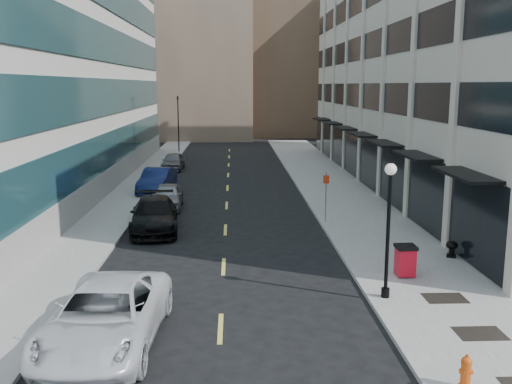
{
  "coord_description": "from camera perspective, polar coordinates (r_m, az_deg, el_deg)",
  "views": [
    {
      "loc": [
        0.43,
        -14.3,
        7.3
      ],
      "look_at": [
        1.43,
        10.54,
        2.61
      ],
      "focal_mm": 40.0,
      "sensor_mm": 36.0,
      "label": 1
    }
  ],
  "objects": [
    {
      "name": "building_right",
      "position": [
        44.51,
        19.94,
        12.24
      ],
      "size": [
        15.3,
        46.5,
        18.25
      ],
      "color": "#B5AB99",
      "rests_on": "ground"
    },
    {
      "name": "ground",
      "position": [
        16.06,
        -3.74,
        -16.37
      ],
      "size": [
        160.0,
        160.0,
        0.0
      ],
      "primitive_type": "plane",
      "color": "black",
      "rests_on": "ground"
    },
    {
      "name": "car_blue_sedan",
      "position": [
        39.61,
        -9.86,
        1.13
      ],
      "size": [
        2.29,
        5.25,
        1.68
      ],
      "primitive_type": "imported",
      "rotation": [
        0.0,
        0.0,
        -0.1
      ],
      "color": "#141D4B",
      "rests_on": "ground"
    },
    {
      "name": "skyline_brown",
      "position": [
        87.18,
        2.82,
        17.05
      ],
      "size": [
        12.0,
        16.0,
        34.0
      ],
      "primitive_type": "cube",
      "color": "brown",
      "rests_on": "ground"
    },
    {
      "name": "skyline_tan_near",
      "position": [
        82.69,
        -5.56,
        15.28
      ],
      "size": [
        14.0,
        18.0,
        28.0
      ],
      "primitive_type": "cube",
      "color": "#8A735A",
      "rests_on": "ground"
    },
    {
      "name": "road_centerline",
      "position": [
        32.14,
        -3.01,
        -2.45
      ],
      "size": [
        0.15,
        68.2,
        0.01
      ],
      "color": "#D8CC4C",
      "rests_on": "ground"
    },
    {
      "name": "sidewalk_left",
      "position": [
        35.73,
        -13.44,
        -1.28
      ],
      "size": [
        3.0,
        80.0,
        0.15
      ],
      "primitive_type": "cube",
      "color": "gray",
      "rests_on": "ground"
    },
    {
      "name": "fire_hydrant",
      "position": [
        15.06,
        20.25,
        -16.55
      ],
      "size": [
        0.35,
        0.35,
        0.88
      ],
      "rotation": [
        0.0,
        0.0,
        -0.15
      ],
      "color": "#F45311",
      "rests_on": "sidewalk_right"
    },
    {
      "name": "grate_far",
      "position": [
        20.74,
        18.37,
        -10.04
      ],
      "size": [
        1.4,
        1.0,
        0.01
      ],
      "primitive_type": "cube",
      "color": "black",
      "rests_on": "sidewalk_right"
    },
    {
      "name": "sidewalk_right",
      "position": [
        35.76,
        9.15,
        -1.11
      ],
      "size": [
        5.0,
        80.0,
        0.15
      ],
      "primitive_type": "cube",
      "color": "gray",
      "rests_on": "ground"
    },
    {
      "name": "trash_bin",
      "position": [
        22.39,
        14.7,
        -6.55
      ],
      "size": [
        0.76,
        0.85,
        1.21
      ],
      "rotation": [
        0.0,
        0.0,
        0.02
      ],
      "color": "red",
      "rests_on": "sidewalk_right"
    },
    {
      "name": "skyline_tan_far",
      "position": [
        93.5,
        -11.46,
        12.74
      ],
      "size": [
        12.0,
        14.0,
        22.0
      ],
      "primitive_type": "cube",
      "color": "#8A735A",
      "rests_on": "ground"
    },
    {
      "name": "car_grey_sedan",
      "position": [
        50.01,
        -8.3,
        3.04
      ],
      "size": [
        1.93,
        4.46,
        1.5
      ],
      "primitive_type": "imported",
      "rotation": [
        0.0,
        0.0,
        -0.04
      ],
      "color": "slate",
      "rests_on": "ground"
    },
    {
      "name": "car_silver_sedan",
      "position": [
        34.52,
        -8.83,
        -0.41
      ],
      "size": [
        1.89,
        4.39,
        1.48
      ],
      "primitive_type": "imported",
      "rotation": [
        0.0,
        0.0,
        0.04
      ],
      "color": "gray",
      "rests_on": "ground"
    },
    {
      "name": "lamppost",
      "position": [
        19.52,
        13.12,
        -2.56
      ],
      "size": [
        0.39,
        0.39,
        4.73
      ],
      "color": "black",
      "rests_on": "sidewalk_right"
    },
    {
      "name": "urn_planter",
      "position": [
        25.45,
        18.99,
        -5.25
      ],
      "size": [
        0.5,
        0.5,
        0.69
      ],
      "rotation": [
        0.0,
        0.0,
        -0.43
      ],
      "color": "black",
      "rests_on": "sidewalk_right"
    },
    {
      "name": "car_black_pickup",
      "position": [
        29.31,
        -10.14,
        -2.25
      ],
      "size": [
        2.89,
        5.9,
        1.65
      ],
      "primitive_type": "imported",
      "rotation": [
        0.0,
        0.0,
        0.1
      ],
      "color": "black",
      "rests_on": "ground"
    },
    {
      "name": "skyline_stone",
      "position": [
        82.25,
        10.28,
        12.39
      ],
      "size": [
        10.0,
        14.0,
        20.0
      ],
      "primitive_type": "cube",
      "color": "#B5AB99",
      "rests_on": "ground"
    },
    {
      "name": "car_white_van",
      "position": [
        16.94,
        -14.82,
        -11.94
      ],
      "size": [
        3.25,
        6.51,
        1.77
      ],
      "primitive_type": "imported",
      "rotation": [
        0.0,
        0.0,
        -0.05
      ],
      "color": "silver",
      "rests_on": "ground"
    },
    {
      "name": "grate_mid",
      "position": [
        18.35,
        21.49,
        -13.02
      ],
      "size": [
        1.4,
        1.0,
        0.01
      ],
      "primitive_type": "cube",
      "color": "black",
      "rests_on": "sidewalk_right"
    },
    {
      "name": "traffic_signal",
      "position": [
        62.61,
        -7.84,
        9.13
      ],
      "size": [
        0.66,
        0.66,
        6.98
      ],
      "color": "black",
      "rests_on": "ground"
    },
    {
      "name": "sign_post",
      "position": [
        30.2,
        7.02,
        0.18
      ],
      "size": [
        0.3,
        0.13,
        2.65
      ],
      "rotation": [
        0.0,
        0.0,
        -0.32
      ],
      "color": "slate",
      "rests_on": "sidewalk_right"
    }
  ]
}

